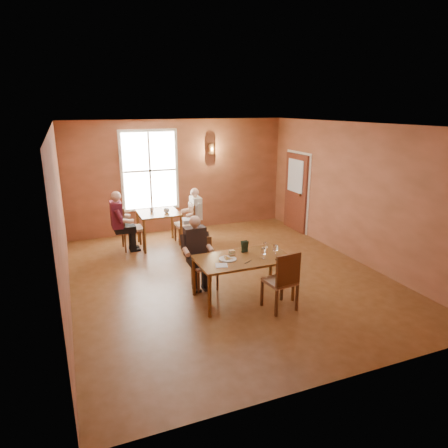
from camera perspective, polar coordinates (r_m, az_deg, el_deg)
name	(u,v)px	position (r m, az deg, el deg)	size (l,w,h in m)	color
ground	(228,276)	(8.18, 0.52, -7.44)	(6.00, 7.00, 0.01)	brown
wall_back	(179,176)	(10.96, -6.43, 6.82)	(6.00, 0.04, 3.00)	brown
wall_front	(343,271)	(4.80, 16.63, -6.51)	(6.00, 0.04, 3.00)	brown
wall_left	(61,220)	(7.16, -22.27, 0.52)	(0.04, 7.00, 3.00)	brown
wall_right	(354,192)	(9.23, 18.11, 4.30)	(0.04, 7.00, 3.00)	brown
ceiling	(228,124)	(7.49, 0.58, 14.04)	(6.00, 7.00, 0.04)	white
window	(150,171)	(10.70, -10.56, 7.50)	(1.36, 0.10, 1.96)	white
door	(295,193)	(11.12, 10.17, 4.45)	(0.12, 1.04, 2.10)	maroon
wall_sconce	(211,149)	(11.04, -1.82, 10.66)	(0.16, 0.16, 0.28)	brown
main_table	(243,278)	(7.16, 2.72, -7.71)	(1.65, 0.93, 0.77)	brown
chair_diner_main	(204,265)	(7.52, -2.82, -5.81)	(0.42, 0.42, 0.94)	#4F2B1B
diner_main	(205,256)	(7.42, -2.76, -4.54)	(0.53, 0.53, 1.32)	black
chair_empty	(280,280)	(6.81, 7.98, -7.90)	(0.46, 0.46, 1.05)	#44250F
plate_food	(228,259)	(6.92, 0.54, -4.95)	(0.30, 0.30, 0.04)	silver
sandwich	(232,254)	(7.02, 1.13, -4.33)	(0.09, 0.09, 0.11)	tan
goblet_a	(265,247)	(7.26, 5.89, -3.34)	(0.08, 0.08, 0.19)	white
goblet_b	(275,250)	(7.15, 7.33, -3.66)	(0.08, 0.08, 0.20)	white
goblet_c	(263,253)	(6.95, 5.64, -4.20)	(0.08, 0.08, 0.20)	white
menu_stand	(245,247)	(7.24, 2.96, -3.24)	(0.13, 0.06, 0.21)	black
knife	(248,262)	(6.82, 3.44, -5.47)	(0.20, 0.02, 0.00)	silver
napkin	(221,265)	(6.67, -0.37, -5.93)	(0.20, 0.20, 0.01)	white
sunglasses	(279,259)	(6.98, 7.88, -5.00)	(0.13, 0.04, 0.02)	black
second_table	(159,229)	(9.93, -9.24, -0.69)	(0.96, 0.96, 0.85)	brown
chair_diner_white	(185,223)	(10.06, -5.65, 0.08)	(0.44, 0.44, 0.99)	brown
diner_white	(186,217)	(10.02, -5.51, 0.98)	(0.52, 0.52, 1.31)	white
chair_diner_maroon	(132,227)	(9.78, -12.98, -0.48)	(0.47, 0.47, 1.07)	#4C230F
diner_maroon	(130,221)	(9.73, -13.22, 0.46)	(0.56, 0.56, 1.41)	maroon
cup_a	(167,211)	(9.71, -8.21, 1.89)	(0.13, 0.13, 0.10)	silver
cup_b	(152,210)	(9.87, -10.30, 2.02)	(0.11, 0.11, 0.10)	silver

